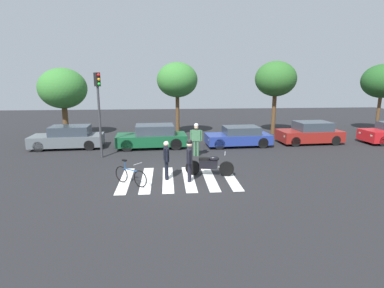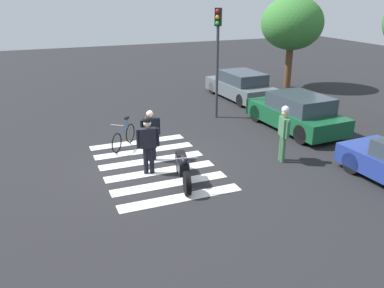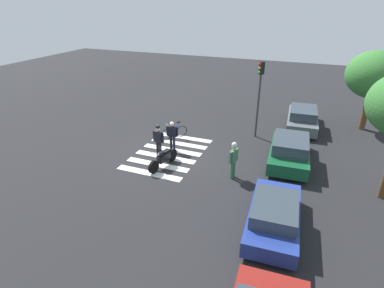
{
  "view_description": "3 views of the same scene",
  "coord_description": "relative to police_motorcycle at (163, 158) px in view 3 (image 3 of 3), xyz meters",
  "views": [
    {
      "loc": [
        -0.48,
        -12.54,
        4.26
      ],
      "look_at": [
        0.7,
        1.32,
        1.23
      ],
      "focal_mm": 28.65,
      "sensor_mm": 36.0,
      "label": 1
    },
    {
      "loc": [
        11.11,
        -3.25,
        5.13
      ],
      "look_at": [
        0.41,
        1.05,
        0.73
      ],
      "focal_mm": 37.53,
      "sensor_mm": 36.0,
      "label": 2
    },
    {
      "loc": [
        13.36,
        6.61,
        7.66
      ],
      "look_at": [
        0.62,
        1.61,
        1.12
      ],
      "focal_mm": 28.6,
      "sensor_mm": 36.0,
      "label": 3
    }
  ],
  "objects": [
    {
      "name": "ground_plane",
      "position": [
        -1.39,
        -0.37,
        -0.46
      ],
      "size": [
        60.0,
        60.0,
        0.0
      ],
      "primitive_type": "plane",
      "color": "#232326"
    },
    {
      "name": "police_motorcycle",
      "position": [
        0.0,
        0.0,
        0.0
      ],
      "size": [
        2.14,
        0.73,
        1.04
      ],
      "color": "black",
      "rests_on": "ground_plane"
    },
    {
      "name": "leaning_bicycle",
      "position": [
        -3.35,
        -0.93,
        -0.08
      ],
      "size": [
        1.38,
        1.13,
        1.0
      ],
      "color": "black",
      "rests_on": "ground_plane"
    },
    {
      "name": "officer_on_foot",
      "position": [
        -1.89,
        -0.37,
        0.48
      ],
      "size": [
        0.25,
        0.67,
        1.66
      ],
      "color": "black",
      "rests_on": "ground_plane"
    },
    {
      "name": "officer_by_motorcycle",
      "position": [
        -0.94,
        -0.73,
        0.58
      ],
      "size": [
        0.28,
        0.67,
        1.8
      ],
      "color": "black",
      "rests_on": "ground_plane"
    },
    {
      "name": "pedestrian_bystander",
      "position": [
        -0.25,
        3.49,
        0.61
      ],
      "size": [
        0.67,
        0.32,
        1.84
      ],
      "color": "#3F724C",
      "rests_on": "ground_plane"
    },
    {
      "name": "crosswalk_stripes",
      "position": [
        -1.39,
        -0.37,
        -0.46
      ],
      "size": [
        4.95,
        3.42,
        0.01
      ],
      "color": "silver",
      "rests_on": "ground_plane"
    },
    {
      "name": "car_grey_coupe",
      "position": [
        -7.9,
        6.11,
        0.19
      ],
      "size": [
        4.31,
        2.02,
        1.37
      ],
      "color": "black",
      "rests_on": "ground_plane"
    },
    {
      "name": "car_green_compact",
      "position": [
        -2.74,
        5.8,
        0.22
      ],
      "size": [
        4.34,
        2.1,
        1.42
      ],
      "color": "black",
      "rests_on": "ground_plane"
    },
    {
      "name": "car_blue_hatchback",
      "position": [
        2.68,
        5.77,
        0.14
      ],
      "size": [
        4.09,
        1.95,
        1.25
      ],
      "color": "black",
      "rests_on": "ground_plane"
    },
    {
      "name": "traffic_light_pole",
      "position": [
        -5.38,
        3.57,
        2.55
      ],
      "size": [
        0.35,
        0.34,
        4.51
      ],
      "color": "#38383D",
      "rests_on": "ground_plane"
    },
    {
      "name": "street_tree_near",
      "position": [
        -9.14,
        9.77,
        3.03
      ],
      "size": [
        3.34,
        3.34,
        4.93
      ],
      "color": "brown",
      "rests_on": "ground_plane"
    }
  ]
}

